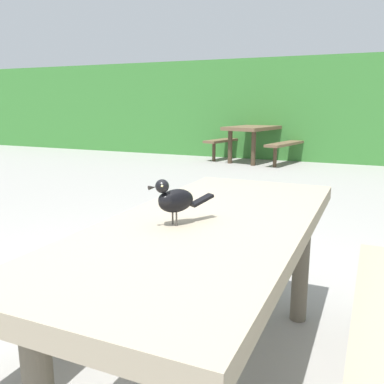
% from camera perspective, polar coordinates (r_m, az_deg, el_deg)
% --- Properties ---
extents(ground_plane, '(60.00, 60.00, 0.00)m').
position_cam_1_polar(ground_plane, '(2.08, -7.26, -23.18)').
color(ground_plane, gray).
extents(hedge_wall, '(28.00, 1.81, 2.14)m').
position_cam_1_polar(hedge_wall, '(9.75, 18.98, 10.74)').
color(hedge_wall, '#387A33').
rests_on(hedge_wall, ground).
extents(picnic_table_foreground, '(1.68, 1.80, 0.74)m').
position_cam_1_polar(picnic_table_foreground, '(1.73, 2.44, -9.64)').
color(picnic_table_foreground, gray).
rests_on(picnic_table_foreground, ground).
extents(bird_grackle, '(0.17, 0.26, 0.18)m').
position_cam_1_polar(bird_grackle, '(1.57, -2.55, -1.00)').
color(bird_grackle, black).
rests_on(bird_grackle, picnic_table_foreground).
extents(picnic_table_mid_left, '(2.02, 2.04, 0.74)m').
position_cam_1_polar(picnic_table_mid_left, '(8.90, 9.17, 7.85)').
color(picnic_table_mid_left, brown).
rests_on(picnic_table_mid_left, ground).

